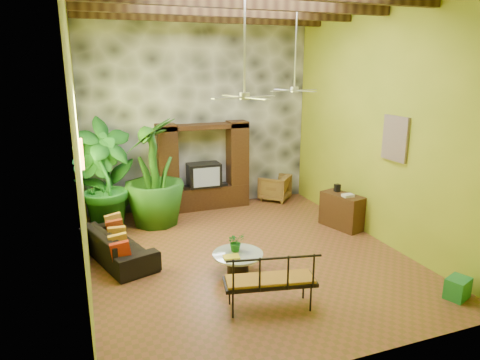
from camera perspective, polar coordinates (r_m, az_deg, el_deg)
name	(u,v)px	position (r m, az deg, el deg)	size (l,w,h in m)	color
ground	(246,254)	(8.83, 0.84, -9.84)	(7.00, 7.00, 0.00)	brown
back_wall	(199,113)	(11.41, -5.53, 8.85)	(6.00, 0.02, 5.00)	olive
left_wall	(77,142)	(7.57, -20.85, 4.81)	(0.02, 7.00, 5.00)	olive
right_wall	(379,125)	(9.60, 17.98, 7.03)	(0.02, 7.00, 5.00)	olive
stone_accent_wall	(199,114)	(11.36, -5.45, 8.82)	(5.98, 0.10, 4.98)	#313438
ceiling_beams	(247,2)	(8.09, 0.98, 22.59)	(5.95, 5.36, 0.22)	#3E2A13
entertainment_center	(204,173)	(11.34, -4.86, 0.93)	(2.40, 0.55, 2.30)	black
ceiling_fan_front	(245,84)	(7.58, 0.62, 12.66)	(1.28, 1.28, 1.86)	silver
ceiling_fan_back	(295,80)	(9.78, 7.31, 13.07)	(1.28, 1.28, 1.86)	silver
wall_art_mask	(82,154)	(8.63, -20.35, 3.29)	(0.06, 0.32, 0.55)	gold
wall_art_painting	(395,139)	(9.14, 19.99, 5.22)	(0.06, 0.70, 0.90)	#295A99
sofa	(118,244)	(8.85, -16.01, -8.27)	(2.09, 0.82, 0.61)	black
wicker_armchair	(275,187)	(12.20, 4.65, -0.98)	(0.77, 0.79, 0.72)	brown
tall_plant_a	(108,174)	(10.35, -17.23, 0.83)	(1.37, 0.92, 2.59)	#16561A
tall_plant_b	(100,185)	(10.09, -18.18, -0.59)	(1.24, 1.00, 2.26)	#196221
tall_plant_c	(154,172)	(10.25, -11.43, 1.01)	(1.44, 1.44, 2.57)	#205616
coffee_table	(238,261)	(7.97, -0.29, -10.69)	(0.93, 0.93, 0.40)	black
centerpiece_plant	(236,242)	(7.95, -0.57, -8.23)	(0.32, 0.27, 0.35)	#1A641E
yellow_tray	(231,257)	(7.74, -1.15, -10.22)	(0.29, 0.20, 0.03)	yellow
iron_bench	(272,279)	(6.77, 4.29, -12.98)	(1.50, 0.80, 0.57)	black
side_console	(342,211)	(10.36, 13.43, -4.03)	(0.46, 1.02, 0.81)	#341910
green_bin	(458,288)	(8.08, 27.02, -12.72)	(0.40, 0.30, 0.35)	#1D6F36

